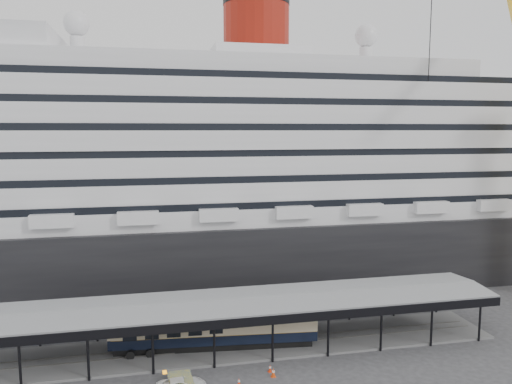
# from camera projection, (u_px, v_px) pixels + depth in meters

# --- Properties ---
(ground) EXTENTS (200.00, 200.00, 0.00)m
(ground) POSITION_uv_depth(u_px,v_px,m) (246.00, 369.00, 47.81)
(ground) COLOR #353538
(ground) RESTS_ON ground
(cruise_ship) EXTENTS (130.00, 30.00, 43.90)m
(cruise_ship) POSITION_uv_depth(u_px,v_px,m) (206.00, 159.00, 76.57)
(cruise_ship) COLOR black
(cruise_ship) RESTS_ON ground
(platform_canopy) EXTENTS (56.00, 9.18, 5.30)m
(platform_canopy) POSITION_uv_depth(u_px,v_px,m) (236.00, 325.00, 52.36)
(platform_canopy) COLOR slate
(platform_canopy) RESTS_ON ground
(pullman_carriage) EXTENTS (21.47, 4.82, 20.91)m
(pullman_carriage) POSITION_uv_depth(u_px,v_px,m) (214.00, 326.00, 51.85)
(pullman_carriage) COLOR black
(pullman_carriage) RESTS_ON ground
(traffic_cone_left) EXTENTS (0.46, 0.46, 0.71)m
(traffic_cone_left) POSITION_uv_depth(u_px,v_px,m) (239.00, 382.00, 44.65)
(traffic_cone_left) COLOR #F23B0D
(traffic_cone_left) RESTS_ON ground
(traffic_cone_mid) EXTENTS (0.45, 0.45, 0.85)m
(traffic_cone_mid) POSITION_uv_depth(u_px,v_px,m) (273.00, 372.00, 46.25)
(traffic_cone_mid) COLOR #E2430C
(traffic_cone_mid) RESTS_ON ground
(traffic_cone_right) EXTENTS (0.45, 0.45, 0.72)m
(traffic_cone_right) POSITION_uv_depth(u_px,v_px,m) (270.00, 368.00, 47.19)
(traffic_cone_right) COLOR red
(traffic_cone_right) RESTS_ON ground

